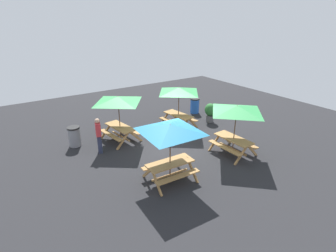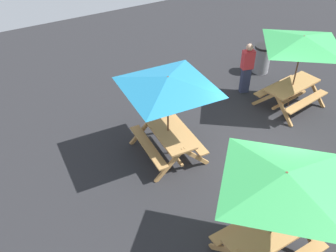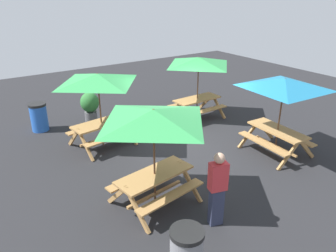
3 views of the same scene
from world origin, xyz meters
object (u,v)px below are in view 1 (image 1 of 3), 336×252
Objects in this scene: person_standing at (99,135)px; picnic_table_3 at (118,103)px; picnic_table_2 at (170,133)px; trash_bin_gray at (74,136)px; potted_plant_0 at (210,111)px; picnic_table_0 at (236,112)px; trash_bin_blue at (195,106)px; picnic_table_1 at (179,93)px.

picnic_table_3 is at bearing -48.52° from person_standing.
picnic_table_3 is at bearing 94.06° from picnic_table_2.
picnic_table_2 reaches higher than trash_bin_gray.
picnic_table_2 is at bearing -55.62° from potted_plant_0.
picnic_table_0 is at bearing -109.96° from person_standing.
trash_bin_blue is at bearing 46.79° from picnic_table_2.
trash_bin_gray is 0.59× the size of person_standing.
potted_plant_0 is (1.28, 7.56, 0.16)m from trash_bin_gray.
trash_bin_blue is at bearing 112.45° from picnic_table_1.
potted_plant_0 is 0.68× the size of person_standing.
potted_plant_0 is at bearing -74.77° from person_standing.
potted_plant_0 is (0.41, 2.02, -1.33)m from picnic_table_1.
picnic_table_1 is at bearing 78.14° from picnic_table_3.
picnic_table_1 and picnic_table_3 have the same top height.
person_standing is at bearing -75.65° from trash_bin_blue.
person_standing is at bearing -71.78° from picnic_table_3.
picnic_table_3 is (-4.13, -3.67, 0.00)m from picnic_table_0.
picnic_table_0 is at bearing 50.19° from trash_bin_gray.
picnic_table_1 is (-3.93, -0.21, 0.00)m from picnic_table_0.
potted_plant_0 is at bearing -8.56° from trash_bin_blue.
person_standing is (0.47, -4.78, -1.10)m from picnic_table_1.
trash_bin_blue is 7.30m from person_standing.
person_standing reaches higher than trash_bin_blue.
potted_plant_0 reaches higher than trash_bin_gray.
potted_plant_0 is at bearing 75.09° from picnic_table_3.
picnic_table_1 is at bearing -178.68° from picnic_table_0.
picnic_table_1 is at bearing 81.09° from trash_bin_gray.
potted_plant_0 is at bearing 151.06° from picnic_table_0.
picnic_table_3 is 2.38× the size of trash_bin_gray.
picnic_table_3 is 6.03m from trash_bin_blue.
picnic_table_1 and picnic_table_2 have the same top height.
picnic_table_2 is 5.62m from trash_bin_gray.
picnic_table_3 reaches higher than potted_plant_0.
picnic_table_2 is 4.30m from picnic_table_3.
picnic_table_3 is at bearing -140.20° from picnic_table_0.
picnic_table_1 is 0.83× the size of picnic_table_2.
picnic_table_3 reaches higher than trash_bin_blue.
picnic_table_0 is 2.38× the size of trash_bin_blue.
potted_plant_0 reaches higher than trash_bin_blue.
potted_plant_0 is (1.75, -0.26, 0.16)m from trash_bin_blue.
trash_bin_gray is (-0.87, -5.55, -1.49)m from picnic_table_1.
picnic_table_0 is at bearing -27.17° from potted_plant_0.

